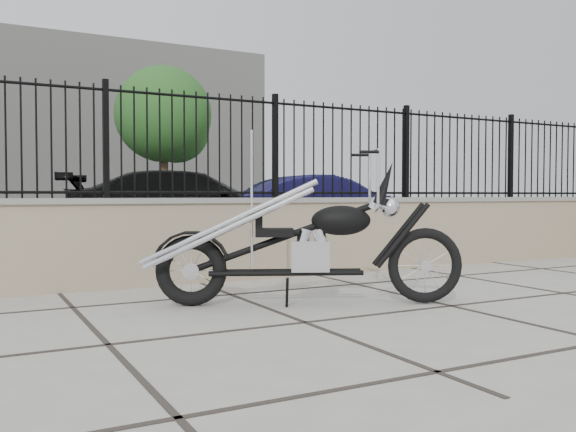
# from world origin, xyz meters

# --- Properties ---
(ground_plane) EXTENTS (90.00, 90.00, 0.00)m
(ground_plane) POSITION_xyz_m (0.00, 0.00, 0.00)
(ground_plane) COLOR #99968E
(ground_plane) RESTS_ON ground
(parking_lot) EXTENTS (30.00, 30.00, 0.00)m
(parking_lot) POSITION_xyz_m (0.00, 12.50, 0.00)
(parking_lot) COLOR black
(parking_lot) RESTS_ON ground
(retaining_wall) EXTENTS (14.00, 0.36, 0.96)m
(retaining_wall) POSITION_xyz_m (0.00, 2.50, 0.48)
(retaining_wall) COLOR gray
(retaining_wall) RESTS_ON ground_plane
(iron_fence) EXTENTS (14.00, 0.08, 1.20)m
(iron_fence) POSITION_xyz_m (0.00, 2.50, 1.56)
(iron_fence) COLOR black
(iron_fence) RESTS_ON retaining_wall
(background_building) EXTENTS (22.00, 6.00, 8.00)m
(background_building) POSITION_xyz_m (0.00, 26.50, 4.00)
(background_building) COLOR beige
(background_building) RESTS_ON ground_plane
(chopper_motorcycle) EXTENTS (2.60, 1.53, 1.59)m
(chopper_motorcycle) POSITION_xyz_m (0.37, 0.68, 0.79)
(chopper_motorcycle) COLOR black
(chopper_motorcycle) RESTS_ON ground_plane
(car_black) EXTENTS (5.53, 3.54, 1.49)m
(car_black) POSITION_xyz_m (1.85, 8.04, 0.75)
(car_black) COLOR black
(car_black) RESTS_ON parking_lot
(car_blue) EXTENTS (4.45, 1.95, 1.42)m
(car_blue) POSITION_xyz_m (4.81, 7.60, 0.71)
(car_blue) COLOR #110F38
(car_blue) RESTS_ON parking_lot
(bollard_b) EXTENTS (0.12, 0.12, 0.87)m
(bollard_b) POSITION_xyz_m (2.33, 4.14, 0.43)
(bollard_b) COLOR blue
(bollard_b) RESTS_ON ground_plane
(bollard_c) EXTENTS (0.12, 0.12, 0.90)m
(bollard_c) POSITION_xyz_m (5.85, 5.00, 0.45)
(bollard_c) COLOR #0A2EA2
(bollard_c) RESTS_ON ground_plane
(tree_right) EXTENTS (3.34, 3.34, 5.63)m
(tree_right) POSITION_xyz_m (3.81, 16.70, 3.94)
(tree_right) COLOR #382619
(tree_right) RESTS_ON ground_plane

